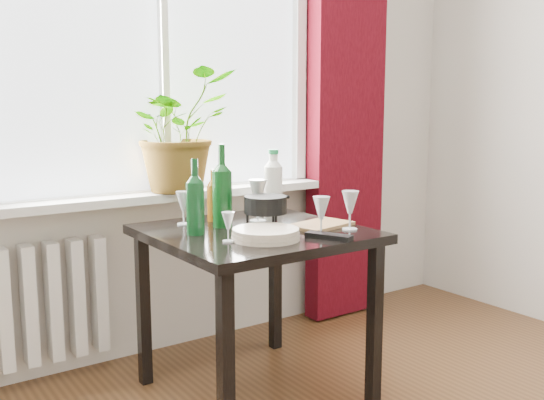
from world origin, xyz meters
TOP-DOWN VIEW (x-y plane):
  - window at (0.00, 2.22)m, footprint 1.72×0.08m
  - windowsill at (0.00, 2.15)m, footprint 1.72×0.20m
  - curtain at (1.12, 2.12)m, footprint 0.50×0.12m
  - radiator at (-0.75, 2.18)m, footprint 0.80×0.10m
  - table at (0.10, 1.55)m, footprint 0.85×0.85m
  - potted_plant at (0.03, 2.12)m, footprint 0.64×0.59m
  - wine_bottle_left at (-0.15, 1.60)m, footprint 0.07×0.07m
  - wine_bottle_right at (0.02, 1.68)m, footprint 0.11×0.11m
  - bottle_amber at (0.05, 1.82)m, footprint 0.06×0.06m
  - cleaning_bottle at (0.42, 1.86)m, footprint 0.10×0.10m
  - wineglass_front_right at (0.25, 1.28)m, footprint 0.08×0.08m
  - wineglass_far_right at (0.42, 1.31)m, footprint 0.09×0.09m
  - wineglass_back_center at (0.21, 1.69)m, footprint 0.09×0.09m
  - wineglass_back_left at (-0.10, 1.82)m, footprint 0.07×0.07m
  - wineglass_front_left at (-0.12, 1.40)m, footprint 0.06×0.06m
  - plate_stack at (0.02, 1.36)m, footprint 0.30×0.30m
  - fondue_pot at (0.14, 1.53)m, footprint 0.27×0.25m
  - tv_remote at (0.24, 1.23)m, footprint 0.13×0.20m
  - cutting_board at (0.37, 1.44)m, footprint 0.30×0.23m

SIDE VIEW (x-z plane):
  - radiator at x=-0.75m, z-range 0.10..0.66m
  - table at x=0.10m, z-range 0.28..1.02m
  - cutting_board at x=0.37m, z-range 0.74..0.75m
  - tv_remote at x=0.24m, z-range 0.74..0.76m
  - plate_stack at x=0.02m, z-range 0.74..0.78m
  - wineglass_front_left at x=-0.12m, z-range 0.74..0.86m
  - fondue_pot at x=0.14m, z-range 0.74..0.88m
  - wineglass_back_left at x=-0.10m, z-range 0.74..0.89m
  - wineglass_front_right at x=0.25m, z-range 0.74..0.91m
  - windowsill at x=0.00m, z-range 0.80..0.84m
  - wineglass_far_right at x=0.42m, z-range 0.74..0.91m
  - wineglass_back_center at x=0.21m, z-range 0.74..0.94m
  - bottle_amber at x=0.05m, z-range 0.74..0.98m
  - wine_bottle_left at x=-0.15m, z-range 0.74..1.06m
  - cleaning_bottle at x=0.42m, z-range 0.74..1.06m
  - wine_bottle_right at x=0.02m, z-range 0.74..1.11m
  - potted_plant at x=0.03m, z-range 0.84..1.44m
  - curtain at x=1.12m, z-range 0.01..2.58m
  - window at x=0.00m, z-range 0.79..2.41m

